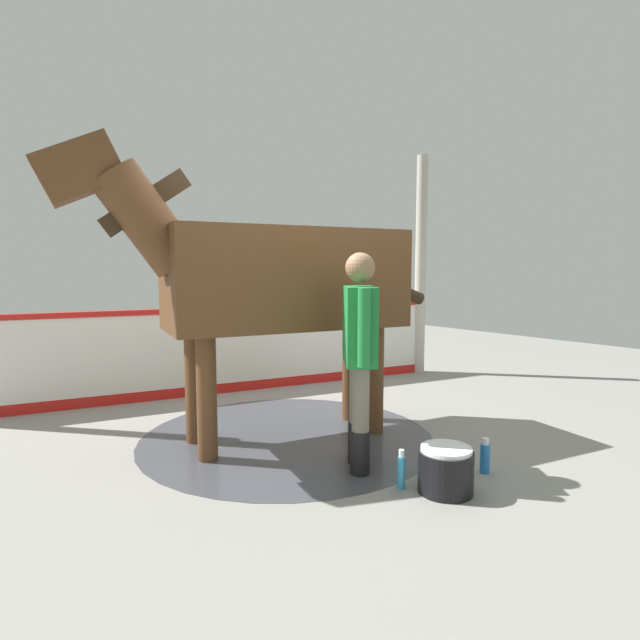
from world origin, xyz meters
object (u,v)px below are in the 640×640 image
horse (273,278)px  bottle_spray (485,457)px  handler (359,346)px  wash_bucket (446,470)px  bottle_shampoo (401,471)px

horse → bottle_spray: bearing=129.7°
handler → wash_bucket: (0.18, -0.68, -0.79)m
bottle_shampoo → horse: bearing=94.9°
wash_bucket → horse: bearing=100.9°
horse → bottle_shampoo: size_ratio=12.16×
handler → bottle_shampoo: (-0.02, -0.45, -0.82)m
bottle_spray → bottle_shampoo: bearing=163.1°
horse → bottle_spray: size_ratio=12.64×
bottle_shampoo → bottle_spray: 0.73m
horse → handler: size_ratio=2.05×
horse → bottle_spray: 2.25m
bottle_spray → wash_bucket: bearing=-178.0°
bottle_shampoo → handler: bearing=87.9°
handler → wash_bucket: size_ratio=4.38×
horse → bottle_shampoo: (0.12, -1.41, -1.32)m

